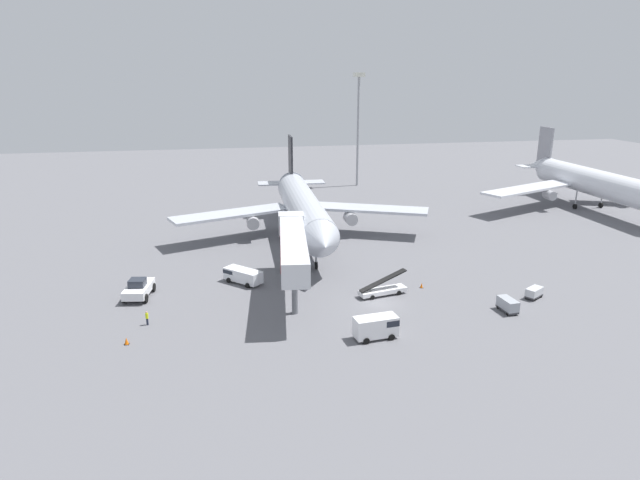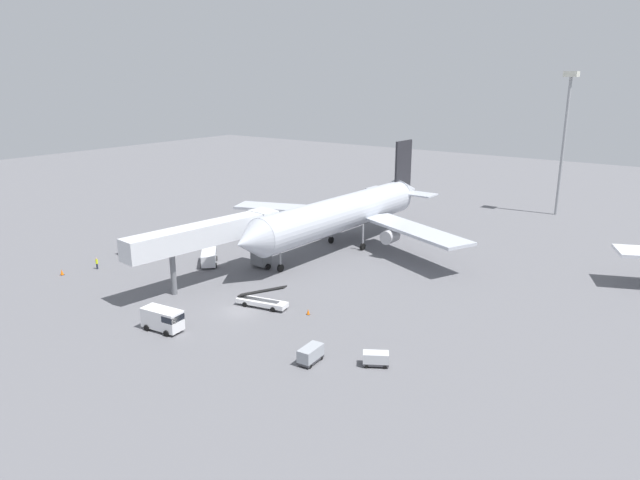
{
  "view_description": "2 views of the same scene",
  "coord_description": "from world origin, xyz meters",
  "px_view_note": "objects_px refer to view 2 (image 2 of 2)",
  "views": [
    {
      "loc": [
        -18.64,
        -58.2,
        26.31
      ],
      "look_at": [
        -3.95,
        16.6,
        3.22
      ],
      "focal_mm": 30.67,
      "sensor_mm": 36.0,
      "label": 1
    },
    {
      "loc": [
        43.45,
        -44.4,
        25.85
      ],
      "look_at": [
        -1.91,
        17.99,
        4.01
      ],
      "focal_mm": 32.4,
      "sensor_mm": 36.0,
      "label": 2
    }
  ],
  "objects_px": {
    "pushback_tug": "(138,245)",
    "safety_cone_alpha": "(62,272)",
    "apron_light_mast": "(566,118)",
    "belt_loader_truck": "(262,301)",
    "service_van_near_left": "(163,319)",
    "baggage_cart_far_center": "(311,354)",
    "service_van_far_left": "(209,257)",
    "baggage_cart_mid_right": "(376,358)",
    "jet_bridge": "(215,235)",
    "safety_cone_bravo": "(308,312)",
    "ground_crew_worker_foreground": "(97,263)",
    "airplane_at_gate": "(344,213)"
  },
  "relations": [
    {
      "from": "service_van_far_left",
      "to": "baggage_cart_mid_right",
      "type": "xyz_separation_m",
      "value": [
        34.88,
        -12.11,
        -0.35
      ]
    },
    {
      "from": "baggage_cart_mid_right",
      "to": "baggage_cart_far_center",
      "type": "distance_m",
      "value": 6.09
    },
    {
      "from": "service_van_near_left",
      "to": "baggage_cart_mid_right",
      "type": "bearing_deg",
      "value": 16.46
    },
    {
      "from": "belt_loader_truck",
      "to": "apron_light_mast",
      "type": "xyz_separation_m",
      "value": [
        14.98,
        69.13,
        17.75
      ]
    },
    {
      "from": "service_van_near_left",
      "to": "safety_cone_alpha",
      "type": "bearing_deg",
      "value": 172.08
    },
    {
      "from": "baggage_cart_mid_right",
      "to": "safety_cone_bravo",
      "type": "height_order",
      "value": "baggage_cart_mid_right"
    },
    {
      "from": "service_van_far_left",
      "to": "apron_light_mast",
      "type": "xyz_separation_m",
      "value": [
        31.88,
        61.48,
        17.41
      ]
    },
    {
      "from": "pushback_tug",
      "to": "baggage_cart_far_center",
      "type": "xyz_separation_m",
      "value": [
        42.41,
        -12.69,
        -0.28
      ]
    },
    {
      "from": "belt_loader_truck",
      "to": "safety_cone_bravo",
      "type": "relative_size",
      "value": 9.96
    },
    {
      "from": "service_van_far_left",
      "to": "pushback_tug",
      "type": "bearing_deg",
      "value": -169.07
    },
    {
      "from": "airplane_at_gate",
      "to": "service_van_near_left",
      "type": "distance_m",
      "value": 37.16
    },
    {
      "from": "jet_bridge",
      "to": "baggage_cart_mid_right",
      "type": "xyz_separation_m",
      "value": [
        28.73,
        -7.66,
        -5.5
      ]
    },
    {
      "from": "apron_light_mast",
      "to": "pushback_tug",
      "type": "bearing_deg",
      "value": -124.94
    },
    {
      "from": "belt_loader_truck",
      "to": "safety_cone_alpha",
      "type": "xyz_separation_m",
      "value": [
        -29.5,
        -7.44,
        -0.37
      ]
    },
    {
      "from": "pushback_tug",
      "to": "belt_loader_truck",
      "type": "xyz_separation_m",
      "value": [
        29.7,
        -5.18,
        -0.4
      ]
    },
    {
      "from": "service_van_near_left",
      "to": "pushback_tug",
      "type": "bearing_deg",
      "value": 147.76
    },
    {
      "from": "jet_bridge",
      "to": "apron_light_mast",
      "type": "height_order",
      "value": "apron_light_mast"
    },
    {
      "from": "safety_cone_bravo",
      "to": "apron_light_mast",
      "type": "relative_size",
      "value": 0.02
    },
    {
      "from": "airplane_at_gate",
      "to": "apron_light_mast",
      "type": "distance_m",
      "value": 49.66
    },
    {
      "from": "service_van_near_left",
      "to": "apron_light_mast",
      "type": "height_order",
      "value": "apron_light_mast"
    },
    {
      "from": "belt_loader_truck",
      "to": "apron_light_mast",
      "type": "relative_size",
      "value": 0.24
    },
    {
      "from": "safety_cone_alpha",
      "to": "safety_cone_bravo",
      "type": "xyz_separation_m",
      "value": [
        35.17,
        8.84,
        -0.06
      ]
    },
    {
      "from": "baggage_cart_mid_right",
      "to": "baggage_cart_far_center",
      "type": "xyz_separation_m",
      "value": [
        -5.27,
        -3.05,
        0.12
      ]
    },
    {
      "from": "belt_loader_truck",
      "to": "baggage_cart_far_center",
      "type": "relative_size",
      "value": 2.23
    },
    {
      "from": "service_van_near_left",
      "to": "baggage_cart_far_center",
      "type": "height_order",
      "value": "service_van_near_left"
    },
    {
      "from": "baggage_cart_far_center",
      "to": "apron_light_mast",
      "type": "distance_m",
      "value": 78.67
    },
    {
      "from": "pushback_tug",
      "to": "safety_cone_alpha",
      "type": "distance_m",
      "value": 12.64
    },
    {
      "from": "service_van_near_left",
      "to": "safety_cone_alpha",
      "type": "relative_size",
      "value": 6.14
    },
    {
      "from": "airplane_at_gate",
      "to": "pushback_tug",
      "type": "distance_m",
      "value": 31.94
    },
    {
      "from": "apron_light_mast",
      "to": "belt_loader_truck",
      "type": "bearing_deg",
      "value": -102.23
    },
    {
      "from": "jet_bridge",
      "to": "baggage_cart_far_center",
      "type": "bearing_deg",
      "value": -24.55
    },
    {
      "from": "airplane_at_gate",
      "to": "jet_bridge",
      "type": "bearing_deg",
      "value": -102.27
    },
    {
      "from": "service_van_near_left",
      "to": "ground_crew_worker_foreground",
      "type": "relative_size",
      "value": 2.9
    },
    {
      "from": "jet_bridge",
      "to": "pushback_tug",
      "type": "relative_size",
      "value": 3.88
    },
    {
      "from": "pushback_tug",
      "to": "service_van_near_left",
      "type": "distance_m",
      "value": 30.28
    },
    {
      "from": "jet_bridge",
      "to": "baggage_cart_mid_right",
      "type": "relative_size",
      "value": 8.42
    },
    {
      "from": "jet_bridge",
      "to": "belt_loader_truck",
      "type": "distance_m",
      "value": 12.49
    },
    {
      "from": "jet_bridge",
      "to": "airplane_at_gate",
      "type": "bearing_deg",
      "value": 77.73
    },
    {
      "from": "pushback_tug",
      "to": "baggage_cart_mid_right",
      "type": "distance_m",
      "value": 48.64
    },
    {
      "from": "pushback_tug",
      "to": "safety_cone_bravo",
      "type": "distance_m",
      "value": 35.58
    },
    {
      "from": "jet_bridge",
      "to": "ground_crew_worker_foreground",
      "type": "height_order",
      "value": "jet_bridge"
    },
    {
      "from": "airplane_at_gate",
      "to": "service_van_near_left",
      "type": "height_order",
      "value": "airplane_at_gate"
    },
    {
      "from": "service_van_far_left",
      "to": "safety_cone_alpha",
      "type": "height_order",
      "value": "service_van_far_left"
    },
    {
      "from": "safety_cone_alpha",
      "to": "safety_cone_bravo",
      "type": "relative_size",
      "value": 1.19
    },
    {
      "from": "ground_crew_worker_foreground",
      "to": "airplane_at_gate",
      "type": "bearing_deg",
      "value": 52.76
    },
    {
      "from": "airplane_at_gate",
      "to": "baggage_cart_far_center",
      "type": "height_order",
      "value": "airplane_at_gate"
    },
    {
      "from": "safety_cone_bravo",
      "to": "baggage_cart_far_center",
      "type": "bearing_deg",
      "value": -51.68
    },
    {
      "from": "service_van_near_left",
      "to": "service_van_far_left",
      "type": "xyz_separation_m",
      "value": [
        -12.82,
        18.62,
        -0.26
      ]
    },
    {
      "from": "airplane_at_gate",
      "to": "safety_cone_alpha",
      "type": "height_order",
      "value": "airplane_at_gate"
    },
    {
      "from": "ground_crew_worker_foreground",
      "to": "apron_light_mast",
      "type": "height_order",
      "value": "apron_light_mast"
    }
  ]
}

